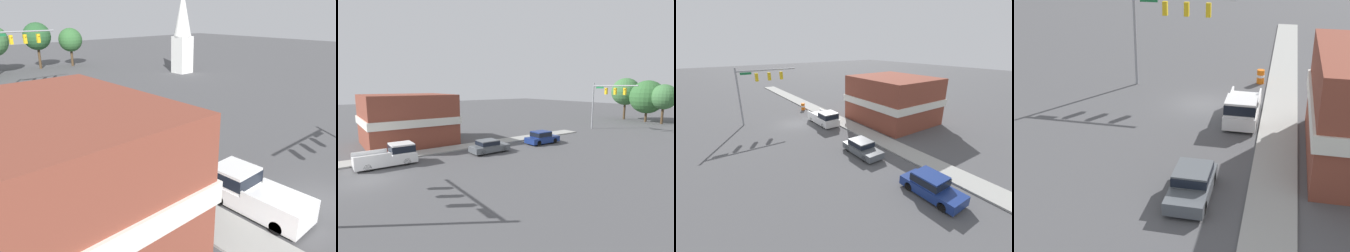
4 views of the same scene
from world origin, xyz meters
The scene contains 6 objects.
ground_plane centered at (0.00, 0.00, 0.00)m, with size 200.00×200.00×0.00m, color #4C4C4F.
sidewalk_curb centered at (-5.70, 0.00, 0.07)m, with size 2.40×60.00×0.14m.
near_signal_assembly centered at (3.31, -3.42, 5.60)m, with size 7.99×0.49×7.57m.
car_lead centered at (-1.88, 12.22, 0.74)m, with size 1.86×4.29×1.42m.
pickup_truck_parked centered at (-3.26, 2.56, 0.94)m, with size 2.08×5.24×1.93m.
construction_barrel centered at (-3.90, -5.80, 0.58)m, with size 0.63×0.63×1.15m.
Camera 4 is at (-5.72, 31.37, 12.31)m, focal length 50.00 mm.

